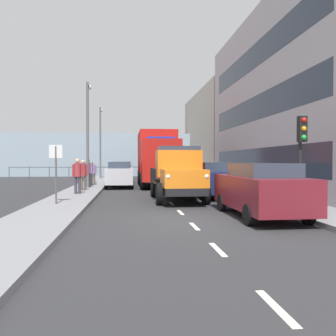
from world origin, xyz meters
TOP-DOWN VIEW (x-y plane):
  - ground_plane at (0.00, -8.22)m, footprint 80.00×80.00m
  - sidewalk_left at (-4.37, -8.22)m, footprint 2.11×38.89m
  - sidewalk_right at (4.37, -8.22)m, footprint 2.11×38.89m
  - road_centreline_markings at (0.00, -8.26)m, footprint 0.12×35.93m
  - building_terrace at (-8.62, -9.13)m, footprint 6.42×18.36m
  - building_far_block at (-8.63, -26.20)m, footprint 6.41×15.09m
  - sea_horizon at (0.00, -30.67)m, footprint 80.00×0.80m
  - seawall_railing at (-0.00, -27.07)m, footprint 28.08×0.08m
  - truck_vintage_orange at (-0.41, -4.98)m, footprint 2.17×5.64m
  - lorry_cargo_red at (-0.22, -14.17)m, footprint 2.58×8.20m
  - car_maroon_kerbside_near at (-2.37, -0.33)m, footprint 1.92×4.53m
  - car_navy_kerbside_1 at (-2.37, -6.52)m, footprint 1.85×4.51m
  - car_silver_oppositeside_0 at (2.37, -13.20)m, footprint 1.82×4.31m
  - car_grey_oppositeside_1 at (2.37, -18.56)m, footprint 1.94×4.16m
  - car_black_oppositeside_2 at (2.37, -24.89)m, footprint 1.86×4.58m
  - pedestrian_couple_a at (4.31, -7.42)m, footprint 0.53×0.34m
  - pedestrian_by_lamp at (4.30, -9.50)m, footprint 0.53×0.34m
  - pedestrian_couple_b at (4.29, -11.81)m, footprint 0.53×0.34m
  - pedestrian_strolling at (4.20, -13.81)m, footprint 0.53×0.34m
  - traffic_light_near at (-4.23, -1.29)m, footprint 0.28×0.41m
  - lamp_post_promenade at (4.27, -11.57)m, footprint 0.32×1.14m
  - lamp_post_far at (4.43, -23.32)m, footprint 0.32×1.14m
  - street_sign at (4.54, -3.37)m, footprint 0.50×0.07m

SIDE VIEW (x-z plane):
  - ground_plane at x=0.00m, z-range 0.00..0.00m
  - road_centreline_markings at x=0.00m, z-range 0.00..0.01m
  - sidewalk_left at x=-4.37m, z-range 0.00..0.15m
  - sidewalk_right at x=4.37m, z-range 0.00..0.15m
  - car_silver_oppositeside_0 at x=2.37m, z-range 0.04..1.76m
  - car_grey_oppositeside_1 at x=2.37m, z-range 0.04..1.76m
  - car_navy_kerbside_1 at x=-2.37m, z-range 0.04..1.76m
  - car_black_oppositeside_2 at x=2.37m, z-range 0.04..1.76m
  - car_maroon_kerbside_near at x=-2.37m, z-range 0.04..1.76m
  - seawall_railing at x=0.00m, z-range 0.32..1.52m
  - pedestrian_strolling at x=4.20m, z-range 0.28..1.85m
  - pedestrian_by_lamp at x=4.30m, z-range 0.30..1.99m
  - truck_vintage_orange at x=-0.41m, z-range -0.04..2.39m
  - pedestrian_couple_a at x=4.31m, z-range 0.31..2.07m
  - pedestrian_couple_b at x=4.29m, z-range 0.31..2.08m
  - street_sign at x=4.54m, z-range 0.56..2.81m
  - lorry_cargo_red at x=-0.22m, z-range 0.14..4.01m
  - traffic_light_near at x=-4.23m, z-range 0.87..4.07m
  - sea_horizon at x=0.00m, z-range 0.00..5.00m
  - lamp_post_promenade at x=4.27m, z-range 0.77..7.24m
  - lamp_post_far at x=4.43m, z-range 0.77..7.48m
  - building_far_block at x=-8.63m, z-range 0.00..9.01m
  - building_terrace at x=-8.62m, z-range 0.00..10.54m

